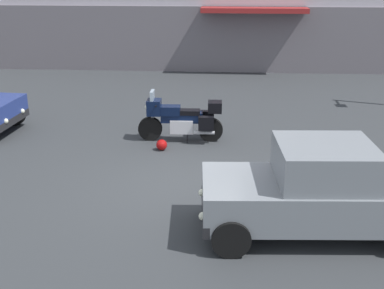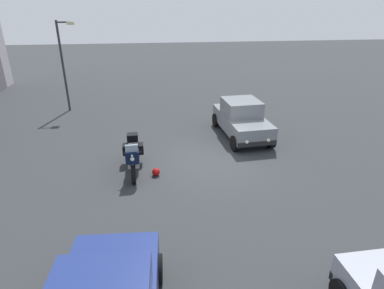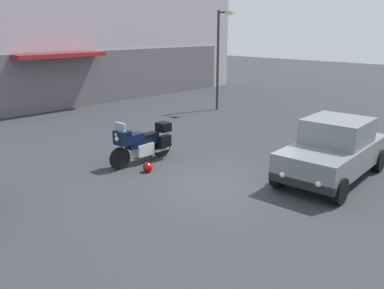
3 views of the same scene
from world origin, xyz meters
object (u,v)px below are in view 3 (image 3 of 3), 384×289
motorcycle (143,143)px  car_hatchback_near (334,150)px  helmet (148,167)px  streetlamp_curbside (220,51)px

motorcycle → car_hatchback_near: (2.74, -4.70, 0.19)m
helmet → streetlamp_curbside: bearing=28.3°
helmet → car_hatchback_near: size_ratio=0.07×
car_hatchback_near → streetlamp_curbside: bearing=-124.7°
motorcycle → streetlamp_curbside: (7.75, 3.64, 2.27)m
streetlamp_curbside → helmet: bearing=-151.7°
car_hatchback_near → motorcycle: bearing=-63.5°
motorcycle → helmet: motorcycle is taller
car_hatchback_near → streetlamp_curbside: 9.96m
car_hatchback_near → helmet: bearing=-54.7°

